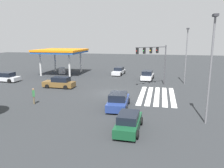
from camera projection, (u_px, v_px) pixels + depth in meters
ground_plane at (112, 93)px, 28.98m from camera, size 142.62×142.62×0.00m
crosswalk_markings at (157, 96)px, 27.72m from camera, size 9.50×4.40×0.01m
traffic_signal_mast at (155, 56)px, 31.87m from camera, size 4.21×4.21×6.13m
car_0 at (119, 71)px, 43.51m from camera, size 4.78×2.17×1.46m
car_1 at (147, 75)px, 38.15m from camera, size 4.56×2.26×1.60m
car_2 at (118, 101)px, 22.74m from camera, size 4.97×2.40×1.63m
car_3 at (129, 122)px, 17.11m from camera, size 4.39×1.97×1.48m
car_4 at (7, 77)px, 36.52m from camera, size 2.26×4.48×1.56m
car_5 at (60, 83)px, 32.00m from camera, size 2.03×4.69×1.59m
gas_station_canopy at (61, 52)px, 43.48m from camera, size 8.68×8.68×4.96m
pedestrian at (34, 95)px, 24.03m from camera, size 0.41×0.40×1.77m
street_light_pole_a at (186, 51)px, 33.79m from camera, size 0.80×0.36×8.66m
street_light_pole_b at (211, 61)px, 17.62m from camera, size 0.80×0.36×9.00m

